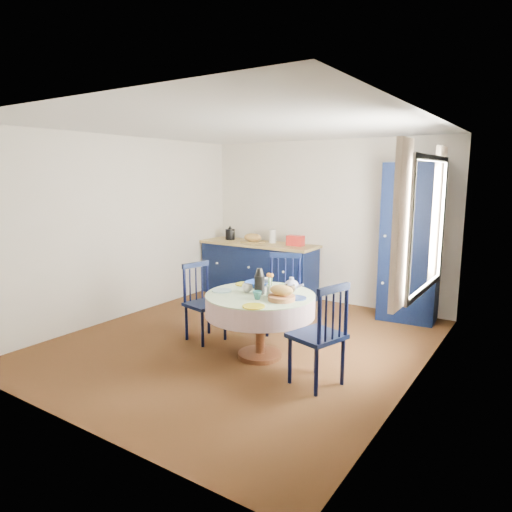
{
  "coord_description": "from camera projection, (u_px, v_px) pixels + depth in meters",
  "views": [
    {
      "loc": [
        3.0,
        -4.25,
        1.97
      ],
      "look_at": [
        0.07,
        0.2,
        1.02
      ],
      "focal_mm": 32.0,
      "sensor_mm": 36.0,
      "label": 1
    }
  ],
  "objects": [
    {
      "name": "floor",
      "position": [
        242.0,
        342.0,
        5.47
      ],
      "size": [
        4.5,
        4.5,
        0.0
      ],
      "primitive_type": "plane",
      "color": "black",
      "rests_on": "ground"
    },
    {
      "name": "ceiling",
      "position": [
        241.0,
        127.0,
        5.03
      ],
      "size": [
        4.5,
        4.5,
        0.0
      ],
      "primitive_type": "plane",
      "rotation": [
        3.14,
        0.0,
        0.0
      ],
      "color": "white",
      "rests_on": "wall_back"
    },
    {
      "name": "wall_back",
      "position": [
        325.0,
        222.0,
        7.1
      ],
      "size": [
        4.0,
        0.02,
        2.5
      ],
      "primitive_type": "cube",
      "color": "white",
      "rests_on": "floor"
    },
    {
      "name": "wall_left",
      "position": [
        124.0,
        228.0,
        6.33
      ],
      "size": [
        0.02,
        4.5,
        2.5
      ],
      "primitive_type": "cube",
      "color": "white",
      "rests_on": "floor"
    },
    {
      "name": "wall_right",
      "position": [
        420.0,
        255.0,
        4.16
      ],
      "size": [
        0.02,
        4.5,
        2.5
      ],
      "primitive_type": "cube",
      "color": "white",
      "rests_on": "floor"
    },
    {
      "name": "window",
      "position": [
        425.0,
        222.0,
        4.39
      ],
      "size": [
        0.1,
        1.74,
        1.45
      ],
      "color": "white",
      "rests_on": "wall_right"
    },
    {
      "name": "kitchen_counter",
      "position": [
        259.0,
        268.0,
        7.49
      ],
      "size": [
        1.99,
        0.63,
        1.13
      ],
      "rotation": [
        0.0,
        0.0,
        0.01
      ],
      "color": "black",
      "rests_on": "floor"
    },
    {
      "name": "pantry_cabinet",
      "position": [
        411.0,
        243.0,
        6.17
      ],
      "size": [
        0.79,
        0.59,
        2.14
      ],
      "rotation": [
        0.0,
        0.0,
        0.08
      ],
      "color": "black",
      "rests_on": "floor"
    },
    {
      "name": "dining_table",
      "position": [
        261.0,
        305.0,
        4.91
      ],
      "size": [
        1.18,
        1.18,
        0.99
      ],
      "color": "brown",
      "rests_on": "floor"
    },
    {
      "name": "chair_left",
      "position": [
        203.0,
        301.0,
        5.49
      ],
      "size": [
        0.48,
        0.5,
        0.93
      ],
      "rotation": [
        0.0,
        0.0,
        1.35
      ],
      "color": "black",
      "rests_on": "floor"
    },
    {
      "name": "chair_far",
      "position": [
        284.0,
        293.0,
        5.75
      ],
      "size": [
        0.58,
        0.57,
        1.0
      ],
      "rotation": [
        0.0,
        0.0,
        0.42
      ],
      "color": "black",
      "rests_on": "floor"
    },
    {
      "name": "chair_right",
      "position": [
        320.0,
        334.0,
        4.25
      ],
      "size": [
        0.54,
        0.55,
        1.0
      ],
      "rotation": [
        0.0,
        0.0,
        -1.87
      ],
      "color": "black",
      "rests_on": "floor"
    },
    {
      "name": "mug_a",
      "position": [
        247.0,
        288.0,
        4.96
      ],
      "size": [
        0.12,
        0.12,
        0.09
      ],
      "primitive_type": "imported",
      "color": "silver",
      "rests_on": "dining_table"
    },
    {
      "name": "mug_b",
      "position": [
        257.0,
        295.0,
        4.69
      ],
      "size": [
        0.09,
        0.09,
        0.09
      ],
      "primitive_type": "imported",
      "color": "#2B6C6F",
      "rests_on": "dining_table"
    },
    {
      "name": "mug_c",
      "position": [
        290.0,
        289.0,
        4.92
      ],
      "size": [
        0.12,
        0.12,
        0.09
      ],
      "primitive_type": "imported",
      "color": "black",
      "rests_on": "dining_table"
    },
    {
      "name": "mug_d",
      "position": [
        268.0,
        282.0,
        5.23
      ],
      "size": [
        0.1,
        0.1,
        0.1
      ],
      "primitive_type": "imported",
      "color": "silver",
      "rests_on": "dining_table"
    },
    {
      "name": "cobalt_bowl",
      "position": [
        257.0,
        284.0,
        5.19
      ],
      "size": [
        0.27,
        0.27,
        0.07
      ],
      "primitive_type": "imported",
      "color": "navy",
      "rests_on": "dining_table"
    }
  ]
}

